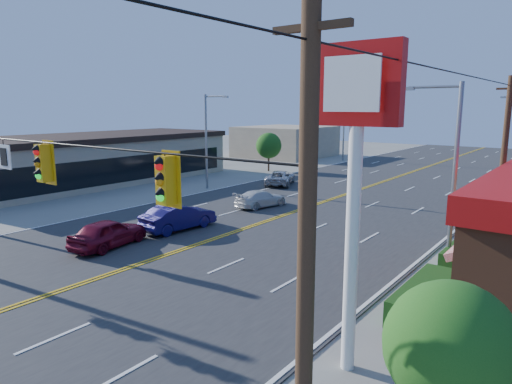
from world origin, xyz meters
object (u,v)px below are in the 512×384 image
Objects in this scene: car_magenta at (108,234)px; car_blue at (178,218)px; car_white at (261,199)px; car_silver at (280,178)px; kfc_pylon at (356,145)px.

car_blue is (0.42, 4.36, 0.03)m from car_magenta.
car_white is at bearing -101.45° from car_magenta.
car_blue is 16.57m from car_silver.
car_white is (0.55, 12.07, -0.13)m from car_magenta.
car_silver reaches higher than car_white.
kfc_pylon is 15.47m from car_magenta.
car_magenta is at bearing 89.60° from car_blue.
car_silver is at bearing -89.16° from car_magenta.
car_magenta is 0.93× the size of car_blue.
car_blue is 0.97× the size of car_silver.
kfc_pylon is at bearing 160.91° from car_magenta.
car_white is at bearing 91.62° from car_silver.
car_silver is at bearing 127.63° from kfc_pylon.
car_silver is (-3.90, 16.11, -0.10)m from car_blue.
car_magenta is 0.90× the size of car_silver.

